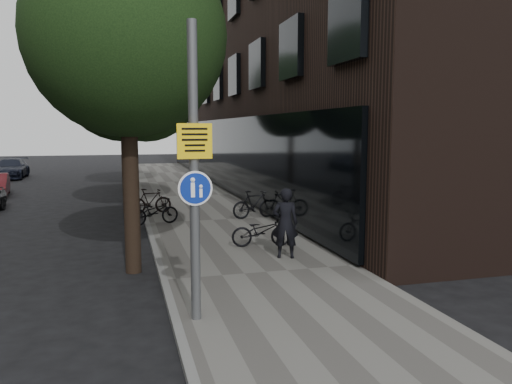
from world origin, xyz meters
name	(u,v)px	position (x,y,z in m)	size (l,w,h in m)	color
ground	(310,338)	(0.00, 0.00, 0.00)	(120.00, 120.00, 0.00)	black
sidewalk	(213,221)	(0.25, 10.00, 0.06)	(4.50, 60.00, 0.12)	#65635E
curb_edge	(148,225)	(-2.00, 10.00, 0.07)	(0.15, 60.00, 0.13)	slate
building_right_dark_brick	(311,34)	(8.50, 22.00, 9.00)	(12.00, 40.00, 18.00)	black
street_tree_near	(130,46)	(-2.53, 4.64, 5.11)	(4.40, 4.40, 7.50)	black
street_tree_mid	(126,81)	(-2.53, 13.14, 5.11)	(5.00, 5.00, 7.80)	black
street_tree_far	(124,96)	(-2.53, 22.14, 5.11)	(5.00, 5.00, 7.80)	black
signpost	(194,173)	(-1.66, 0.98, 2.58)	(0.56, 0.16, 4.87)	#595B5E
pedestrian	(285,223)	(1.05, 4.39, 0.99)	(0.64, 0.42, 1.75)	black
parked_bike_facade_near	(261,231)	(0.81, 5.71, 0.55)	(0.57, 1.62, 0.85)	black
parked_bike_facade_far	(254,204)	(1.75, 9.94, 0.62)	(0.47, 1.67, 1.00)	black
parked_bike_curb_near	(154,211)	(-1.80, 9.64, 0.56)	(0.59, 1.69, 0.89)	black
parked_bike_curb_far	(150,201)	(-1.78, 11.97, 0.59)	(0.44, 1.57, 0.94)	black
parked_car_far	(11,168)	(-9.96, 29.47, 0.66)	(1.86, 4.57, 1.33)	black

